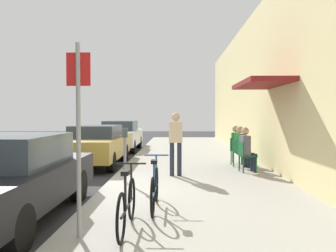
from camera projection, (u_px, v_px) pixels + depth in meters
The scene contains 17 objects.
ground_plane at pixel (100, 194), 7.78m from camera, with size 60.00×60.00×0.00m, color #2D2D30.
sidewalk_slab at pixel (196, 176), 9.72m from camera, with size 4.50×32.00×0.12m, color #9E9B93.
building_facade at pixel (285, 78), 9.57m from camera, with size 1.40×32.00×5.52m.
parked_car_0 at pixel (9, 177), 5.86m from camera, with size 1.80×4.40×1.42m.
parked_car_1 at pixel (96, 145), 12.15m from camera, with size 1.80×4.40×1.40m.
parked_car_2 at pixel (120, 135), 17.39m from camera, with size 1.80×4.40×1.47m.
parking_meter at pixel (125, 151), 8.51m from camera, with size 0.12×0.10×1.32m.
street_sign at pixel (79, 124), 4.66m from camera, with size 0.32×0.06×2.60m.
bicycle_0 at pixel (155, 189), 6.12m from camera, with size 0.46×1.71×0.90m.
bicycle_1 at pixel (127, 205), 4.99m from camera, with size 0.46×1.71×0.90m.
cafe_chair_0 at pixel (245, 155), 10.09m from camera, with size 0.50×0.50×0.87m.
seated_patron_0 at pixel (247, 148), 10.09m from camera, with size 0.47×0.41×1.29m.
cafe_chair_1 at pixel (240, 151), 10.96m from camera, with size 0.56×0.56×0.87m.
seated_patron_1 at pixel (241, 145), 10.97m from camera, with size 0.51×0.47×1.29m.
cafe_chair_2 at pixel (235, 149), 11.78m from camera, with size 0.55×0.55×0.87m.
seated_patron_2 at pixel (237, 143), 11.75m from camera, with size 0.50×0.46×1.29m.
pedestrian_standing at pixel (176, 139), 9.44m from camera, with size 0.36×0.22×1.70m.
Camera 1 is at (1.71, -7.69, 1.77)m, focal length 37.58 mm.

